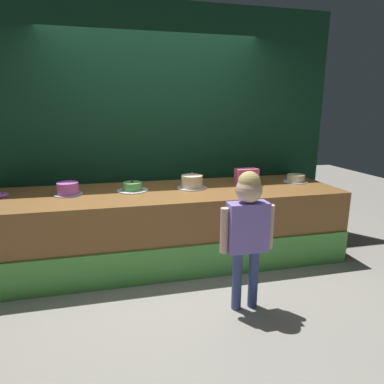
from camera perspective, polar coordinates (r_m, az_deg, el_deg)
The scene contains 10 objects.
ground_plane at distance 3.31m, azimuth -3.29°, elevation -15.29°, with size 12.00×12.00×0.00m, color gray.
stage_platform at distance 3.63m, azimuth -4.85°, elevation -5.82°, with size 3.83×1.10×0.78m.
curtain_backdrop at distance 4.07m, azimuth -6.51°, elevation 11.07°, with size 4.49×0.08×2.84m, color #113823.
child_figure at distance 2.63m, azimuth 9.70°, elevation -5.31°, with size 0.45×0.21×1.17m.
pink_box at distance 3.82m, azimuth 9.52°, elevation 2.64°, with size 0.25×0.14×0.19m, color #EE5B93.
donut at distance 3.77m, azimuth -30.56°, elevation -0.48°, with size 0.14×0.14×0.04m, color #CC66D8.
cake_far_left at distance 3.55m, azimuth -20.90°, elevation 0.50°, with size 0.28×0.28×0.13m.
cake_center_left at distance 3.55m, azimuth -10.37°, elevation 0.85°, with size 0.33×0.33×0.12m.
cake_center_right at distance 3.62m, azimuth -0.02°, elevation 1.75°, with size 0.33×0.33×0.19m.
cake_far_right at distance 4.14m, azimuth 17.72°, elevation 2.26°, with size 0.29×0.29×0.09m.
Camera 1 is at (-0.48, -2.85, 1.61)m, focal length 30.46 mm.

